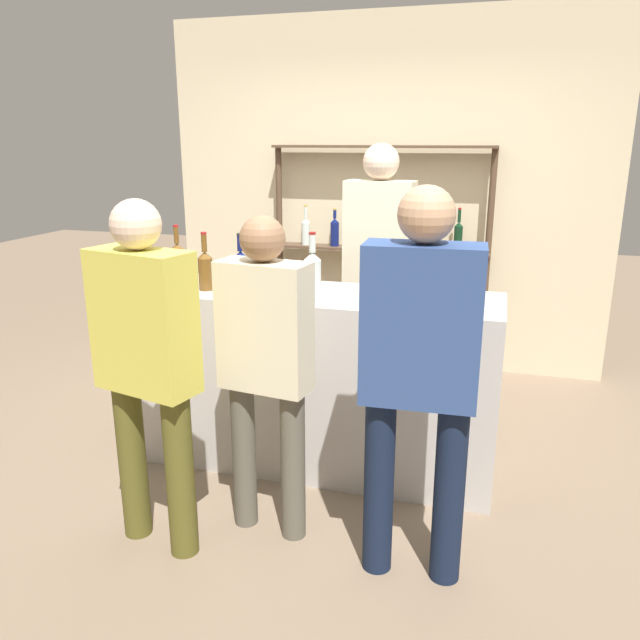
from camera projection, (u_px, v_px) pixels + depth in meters
name	position (u px, v px, depth m)	size (l,w,h in m)	color
ground_plane	(320.00, 460.00, 3.74)	(16.00, 16.00, 0.00)	#7A6651
bar_counter	(320.00, 380.00, 3.59)	(1.99, 0.61, 1.03)	#B7B2AD
back_wall	(385.00, 197.00, 5.10)	(3.59, 0.12, 2.80)	beige
back_shelf	(380.00, 227.00, 5.00)	(1.76, 0.18, 1.81)	#4C3828
counter_bottle_0	(241.00, 272.00, 3.36)	(0.09, 0.09, 0.34)	#0F1956
counter_bottle_1	(312.00, 275.00, 3.25)	(0.09, 0.09, 0.36)	silver
counter_bottle_2	(205.00, 269.00, 3.49)	(0.08, 0.08, 0.33)	brown
counter_bottle_3	(178.00, 264.00, 3.54)	(0.07, 0.07, 0.36)	brown
ice_bucket	(438.00, 280.00, 3.24)	(0.21, 0.21, 0.23)	black
customer_left	(146.00, 355.00, 2.72)	(0.50, 0.31, 1.62)	brown
customer_right	(419.00, 363.00, 2.50)	(0.47, 0.23, 1.69)	#121C33
server_behind_counter	(379.00, 256.00, 4.26)	(0.48, 0.24, 1.83)	#575347
customer_center	(265.00, 356.00, 2.84)	(0.44, 0.24, 1.54)	#575347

